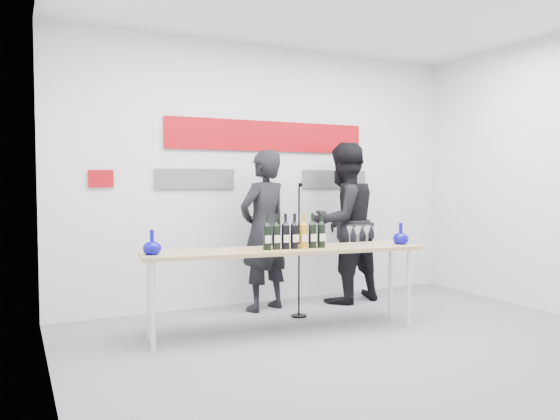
{
  "coord_description": "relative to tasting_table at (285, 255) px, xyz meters",
  "views": [
    {
      "loc": [
        -2.72,
        -3.83,
        1.42
      ],
      "look_at": [
        -0.43,
        0.81,
        1.15
      ],
      "focal_mm": 35.0,
      "sensor_mm": 36.0,
      "label": 1
    }
  ],
  "objects": [
    {
      "name": "signage",
      "position": [
        0.38,
        1.26,
        1.07
      ],
      "size": [
        3.38,
        0.02,
        0.79
      ],
      "color": "#A2060E",
      "rests_on": "back_wall"
    },
    {
      "name": "presenter_right",
      "position": [
        1.21,
        0.86,
        0.2
      ],
      "size": [
        1.03,
        0.86,
        1.88
      ],
      "primitive_type": "imported",
      "rotation": [
        0.0,
        0.0,
        3.32
      ],
      "color": "black",
      "rests_on": "ground"
    },
    {
      "name": "decanter_left",
      "position": [
        -1.22,
        0.12,
        0.17
      ],
      "size": [
        0.16,
        0.16,
        0.21
      ],
      "primitive_type": null,
      "color": "#080898",
      "rests_on": "tasting_table"
    },
    {
      "name": "glasses_left",
      "position": [
        -0.81,
        0.11,
        0.15
      ],
      "size": [
        0.18,
        0.24,
        0.18
      ],
      "color": "silver",
      "rests_on": "tasting_table"
    },
    {
      "name": "presenter_left",
      "position": [
        0.19,
        0.89,
        0.15
      ],
      "size": [
        0.75,
        0.61,
        1.76
      ],
      "primitive_type": "imported",
      "rotation": [
        0.0,
        0.0,
        3.47
      ],
      "color": "black",
      "rests_on": "ground"
    },
    {
      "name": "ground",
      "position": [
        0.43,
        -0.71,
        -0.73
      ],
      "size": [
        5.0,
        5.0,
        0.0
      ],
      "primitive_type": "plane",
      "color": "slate",
      "rests_on": "ground"
    },
    {
      "name": "glasses_right",
      "position": [
        0.88,
        -0.12,
        0.15
      ],
      "size": [
        0.46,
        0.27,
        0.18
      ],
      "color": "silver",
      "rests_on": "tasting_table"
    },
    {
      "name": "decanter_right",
      "position": [
        1.21,
        -0.19,
        0.17
      ],
      "size": [
        0.16,
        0.16,
        0.21
      ],
      "primitive_type": null,
      "color": "#080898",
      "rests_on": "tasting_table"
    },
    {
      "name": "tasting_table",
      "position": [
        0.0,
        0.0,
        0.0
      ],
      "size": [
        2.69,
        0.87,
        0.79
      ],
      "rotation": [
        0.0,
        0.0,
        -0.13
      ],
      "color": "tan",
      "rests_on": "ground"
    },
    {
      "name": "mic_stand",
      "position": [
        0.39,
        0.45,
        -0.3
      ],
      "size": [
        0.16,
        0.16,
        1.41
      ],
      "rotation": [
        0.0,
        0.0,
        -0.23
      ],
      "color": "black",
      "rests_on": "ground"
    },
    {
      "name": "back_wall",
      "position": [
        0.43,
        1.29,
        0.77
      ],
      "size": [
        5.0,
        0.04,
        3.0
      ],
      "primitive_type": "cube",
      "color": "silver",
      "rests_on": "ground"
    },
    {
      "name": "wine_bottles",
      "position": [
        0.08,
        -0.05,
        0.22
      ],
      "size": [
        0.62,
        0.15,
        0.33
      ],
      "rotation": [
        0.0,
        0.0,
        -0.13
      ],
      "color": "black",
      "rests_on": "tasting_table"
    }
  ]
}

